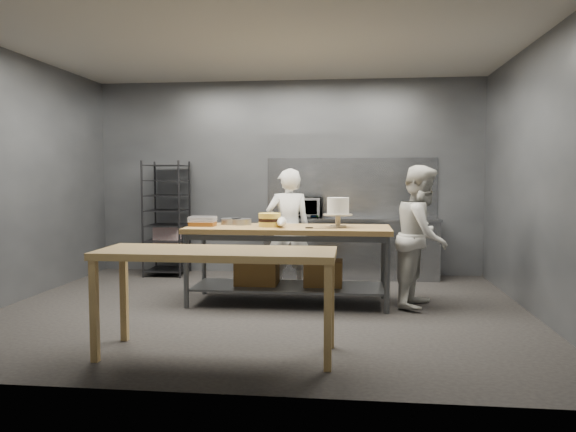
% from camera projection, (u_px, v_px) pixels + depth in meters
% --- Properties ---
extents(ground, '(6.00, 6.00, 0.00)m').
position_uv_depth(ground, '(262.00, 309.00, 6.40)').
color(ground, black).
rests_on(ground, ground).
extents(back_wall, '(6.00, 0.04, 3.00)m').
position_uv_depth(back_wall, '(287.00, 177.00, 8.77)').
color(back_wall, '#4C4F54').
rests_on(back_wall, ground).
extents(work_table, '(2.40, 0.90, 0.92)m').
position_uv_depth(work_table, '(287.00, 255.00, 6.70)').
color(work_table, olive).
rests_on(work_table, ground).
extents(near_counter, '(2.00, 0.70, 0.90)m').
position_uv_depth(near_counter, '(217.00, 260.00, 4.72)').
color(near_counter, olive).
rests_on(near_counter, ground).
extents(back_counter, '(2.60, 0.60, 0.90)m').
position_uv_depth(back_counter, '(351.00, 247.00, 8.41)').
color(back_counter, slate).
rests_on(back_counter, ground).
extents(splashback_panel, '(2.60, 0.02, 0.90)m').
position_uv_depth(splashback_panel, '(351.00, 187.00, 8.65)').
color(splashback_panel, slate).
rests_on(splashback_panel, back_counter).
extents(speed_rack, '(0.62, 0.67, 1.75)m').
position_uv_depth(speed_rack, '(167.00, 219.00, 8.63)').
color(speed_rack, black).
rests_on(speed_rack, ground).
extents(chef_behind, '(0.66, 0.51, 1.62)m').
position_uv_depth(chef_behind, '(288.00, 230.00, 7.43)').
color(chef_behind, white).
rests_on(chef_behind, ground).
extents(chef_right, '(0.85, 0.96, 1.64)m').
position_uv_depth(chef_right, '(422.00, 236.00, 6.51)').
color(chef_right, silver).
rests_on(chef_right, ground).
extents(microwave, '(0.54, 0.37, 0.30)m').
position_uv_depth(microwave, '(304.00, 207.00, 8.45)').
color(microwave, black).
rests_on(microwave, back_counter).
extents(frosted_cake_stand, '(0.34, 0.34, 0.35)m').
position_uv_depth(frosted_cake_stand, '(338.00, 208.00, 6.54)').
color(frosted_cake_stand, '#B7AB92').
rests_on(frosted_cake_stand, work_table).
extents(layer_cake, '(0.26, 0.26, 0.16)m').
position_uv_depth(layer_cake, '(270.00, 220.00, 6.65)').
color(layer_cake, gold).
rests_on(layer_cake, work_table).
extents(cake_pans, '(0.39, 0.29, 0.07)m').
position_uv_depth(cake_pans, '(236.00, 222.00, 6.94)').
color(cake_pans, gray).
rests_on(cake_pans, work_table).
extents(piping_bag, '(0.16, 0.39, 0.12)m').
position_uv_depth(piping_bag, '(281.00, 223.00, 6.43)').
color(piping_bag, white).
rests_on(piping_bag, work_table).
extents(offset_spatula, '(0.36, 0.02, 0.02)m').
position_uv_depth(offset_spatula, '(317.00, 228.00, 6.41)').
color(offset_spatula, slate).
rests_on(offset_spatula, work_table).
extents(pastry_clamshells, '(0.34, 0.33, 0.11)m').
position_uv_depth(pastry_clamshells, '(203.00, 221.00, 6.79)').
color(pastry_clamshells, '#955B1D').
rests_on(pastry_clamshells, work_table).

